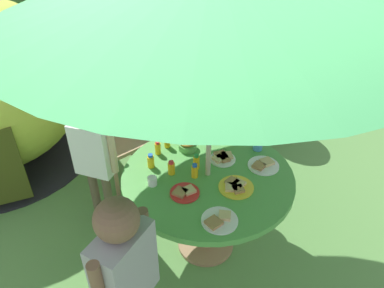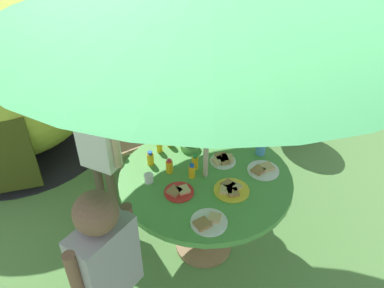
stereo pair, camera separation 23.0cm
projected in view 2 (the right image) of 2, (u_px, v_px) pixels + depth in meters
The scene contains 24 objects.
ground_plane at pixel (203, 246), 3.02m from camera, with size 10.00×10.00×0.02m, color #548442.
hedge_backdrop at pixel (110, 18), 5.20m from camera, with size 9.00×0.70×1.76m, color #33602D.
garden_table at pixel (205, 190), 2.67m from camera, with size 1.22×1.22×0.74m.
wooden_chair at pixel (126, 123), 3.60m from camera, with size 0.59×0.60×0.93m.
dome_tent at pixel (3, 77), 3.75m from camera, with size 2.10×2.10×1.65m.
potted_plant at pixel (290, 101), 4.08m from camera, with size 0.57×0.57×0.78m.
child_in_blue_shirt at pixel (203, 100), 3.28m from camera, with size 0.30×0.42×1.32m.
child_in_white_shirt at pixel (98, 143), 2.91m from camera, with size 0.33×0.33×1.16m.
child_in_grey_shirt at pixel (106, 261), 1.91m from camera, with size 0.38×0.34×1.28m.
snack_bowl at pixel (190, 145), 2.83m from camera, with size 0.14×0.14×0.08m.
plate_far_left at pixel (231, 189), 2.45m from camera, with size 0.24×0.24×0.03m.
plate_far_right at pixel (179, 191), 2.43m from camera, with size 0.20×0.20×0.03m.
plate_back_edge at pixel (209, 222), 2.22m from camera, with size 0.23×0.23×0.03m.
plate_center_back at pixel (263, 170), 2.62m from camera, with size 0.23×0.23×0.03m.
plate_mid_right at pixel (223, 160), 2.71m from camera, with size 0.19×0.19×0.03m.
juice_bottle_near_left at pixel (192, 171), 2.55m from camera, with size 0.05×0.05×0.11m.
juice_bottle_near_right at pixel (195, 162), 2.62m from camera, with size 0.05×0.05×0.12m.
juice_bottle_center_front at pixel (170, 140), 2.86m from camera, with size 0.05×0.05×0.11m.
juice_bottle_mid_left at pixel (169, 166), 2.59m from camera, with size 0.05×0.05×0.11m.
juice_bottle_front_edge at pixel (160, 146), 2.79m from camera, with size 0.04×0.04×0.11m.
juice_bottle_spot_a at pixel (234, 137), 2.88m from camera, with size 0.05×0.05×0.13m.
juice_bottle_spot_b at pixel (150, 158), 2.67m from camera, with size 0.05×0.05×0.11m.
cup_near at pixel (260, 150), 2.78m from camera, with size 0.07×0.07×0.07m, color #4C99D8.
cup_far at pixel (149, 178), 2.52m from camera, with size 0.06×0.06×0.06m, color white.
Camera 2 is at (-0.80, -1.83, 2.41)m, focal length 34.54 mm.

